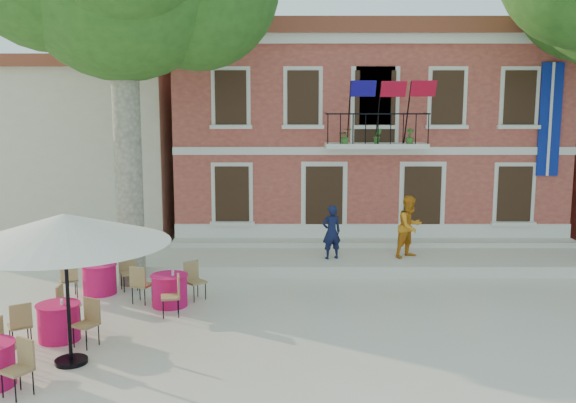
{
  "coord_description": "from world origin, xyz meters",
  "views": [
    {
      "loc": [
        -0.77,
        -14.69,
        4.86
      ],
      "look_at": [
        -0.78,
        3.5,
        2.03
      ],
      "focal_mm": 40.0,
      "sensor_mm": 36.0,
      "label": 1
    }
  ],
  "objects_px": {
    "pedestrian_orange": "(410,227)",
    "cafe_table_3": "(99,278)",
    "cafe_table_0": "(170,289)",
    "pedestrian_navy": "(332,232)",
    "patio_umbrella": "(64,229)",
    "cafe_table_1": "(59,320)"
  },
  "relations": [
    {
      "from": "cafe_table_0",
      "to": "pedestrian_orange",
      "type": "bearing_deg",
      "value": 29.93
    },
    {
      "from": "patio_umbrella",
      "to": "pedestrian_orange",
      "type": "height_order",
      "value": "patio_umbrella"
    },
    {
      "from": "pedestrian_orange",
      "to": "cafe_table_0",
      "type": "bearing_deg",
      "value": 173.22
    },
    {
      "from": "pedestrian_orange",
      "to": "cafe_table_0",
      "type": "relative_size",
      "value": 1.01
    },
    {
      "from": "pedestrian_navy",
      "to": "pedestrian_orange",
      "type": "relative_size",
      "value": 0.87
    },
    {
      "from": "pedestrian_orange",
      "to": "cafe_table_1",
      "type": "xyz_separation_m",
      "value": [
        -8.32,
        -5.95,
        -0.79
      ]
    },
    {
      "from": "cafe_table_1",
      "to": "pedestrian_orange",
      "type": "bearing_deg",
      "value": 35.55
    },
    {
      "from": "cafe_table_0",
      "to": "cafe_table_3",
      "type": "bearing_deg",
      "value": 153.11
    },
    {
      "from": "cafe_table_0",
      "to": "cafe_table_1",
      "type": "xyz_separation_m",
      "value": [
        -1.87,
        -2.23,
        0.0
      ]
    },
    {
      "from": "pedestrian_navy",
      "to": "cafe_table_0",
      "type": "height_order",
      "value": "pedestrian_navy"
    },
    {
      "from": "pedestrian_orange",
      "to": "cafe_table_3",
      "type": "bearing_deg",
      "value": 161.12
    },
    {
      "from": "cafe_table_0",
      "to": "cafe_table_1",
      "type": "distance_m",
      "value": 2.91
    },
    {
      "from": "patio_umbrella",
      "to": "pedestrian_navy",
      "type": "bearing_deg",
      "value": 52.34
    },
    {
      "from": "pedestrian_navy",
      "to": "pedestrian_orange",
      "type": "height_order",
      "value": "pedestrian_orange"
    },
    {
      "from": "cafe_table_1",
      "to": "patio_umbrella",
      "type": "bearing_deg",
      "value": -61.87
    },
    {
      "from": "pedestrian_orange",
      "to": "cafe_table_3",
      "type": "distance_m",
      "value": 8.89
    },
    {
      "from": "pedestrian_navy",
      "to": "cafe_table_1",
      "type": "distance_m",
      "value": 8.33
    },
    {
      "from": "patio_umbrella",
      "to": "pedestrian_orange",
      "type": "distance_m",
      "value": 10.58
    },
    {
      "from": "pedestrian_navy",
      "to": "cafe_table_0",
      "type": "xyz_separation_m",
      "value": [
        -4.12,
        -3.51,
        -0.67
      ]
    },
    {
      "from": "patio_umbrella",
      "to": "cafe_table_1",
      "type": "xyz_separation_m",
      "value": [
        -0.64,
        1.2,
        -2.14
      ]
    },
    {
      "from": "patio_umbrella",
      "to": "cafe_table_1",
      "type": "relative_size",
      "value": 2.05
    },
    {
      "from": "patio_umbrella",
      "to": "cafe_table_3",
      "type": "height_order",
      "value": "patio_umbrella"
    }
  ]
}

